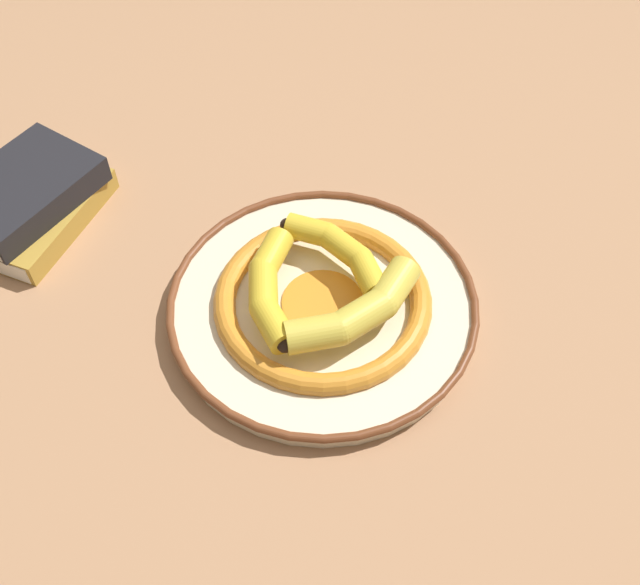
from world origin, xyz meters
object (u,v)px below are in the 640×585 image
(book_stack, at_px, (26,201))
(decorative_bowl, at_px, (320,304))
(banana_c, at_px, (354,313))
(banana_b, at_px, (269,286))
(banana_a, at_px, (342,252))

(book_stack, bearing_deg, decorative_bowl, 98.85)
(banana_c, bearing_deg, book_stack, 118.80)
(banana_c, height_order, book_stack, banana_c)
(banana_b, height_order, book_stack, banana_b)
(banana_b, distance_m, book_stack, 0.36)
(banana_a, distance_m, book_stack, 0.42)
(decorative_bowl, xyz_separation_m, banana_c, (0.05, 0.03, 0.04))
(banana_c, distance_m, book_stack, 0.47)
(banana_c, bearing_deg, decorative_bowl, 95.88)
(banana_b, xyz_separation_m, book_stack, (-0.22, -0.29, -0.02))
(banana_b, height_order, banana_c, banana_c)
(banana_a, height_order, banana_b, banana_b)
(banana_a, relative_size, banana_b, 0.83)
(decorative_bowl, relative_size, banana_b, 2.00)
(banana_a, distance_m, banana_b, 0.10)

